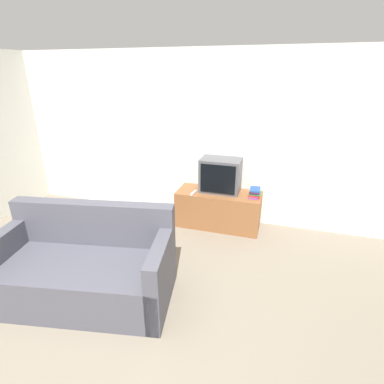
% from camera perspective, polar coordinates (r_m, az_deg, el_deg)
% --- Properties ---
extents(ground_plane, '(14.00, 14.00, 0.00)m').
position_cam_1_polar(ground_plane, '(3.01, -18.97, -28.71)').
color(ground_plane, '#756B5B').
extents(wall_back, '(9.00, 0.06, 2.60)m').
position_cam_1_polar(wall_back, '(4.77, 0.43, 10.20)').
color(wall_back, silver).
rests_on(wall_back, ground_plane).
extents(tv_stand, '(1.28, 0.52, 0.56)m').
position_cam_1_polar(tv_stand, '(4.69, 5.05, -3.25)').
color(tv_stand, brown).
rests_on(tv_stand, ground_plane).
extents(television, '(0.60, 0.39, 0.51)m').
position_cam_1_polar(television, '(4.55, 5.44, 3.19)').
color(television, '#4C4C51').
rests_on(television, tv_stand).
extents(couch, '(1.94, 1.21, 0.96)m').
position_cam_1_polar(couch, '(3.47, -19.62, -13.77)').
color(couch, '#474751').
rests_on(couch, ground_plane).
extents(book_stack, '(0.17, 0.24, 0.13)m').
position_cam_1_polar(book_stack, '(4.48, 11.90, -0.09)').
color(book_stack, '#7A3884').
rests_on(book_stack, tv_stand).
extents(remote_on_stand, '(0.06, 0.19, 0.02)m').
position_cam_1_polar(remote_on_stand, '(4.52, 0.34, -0.13)').
color(remote_on_stand, '#B7B7B7').
rests_on(remote_on_stand, tv_stand).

